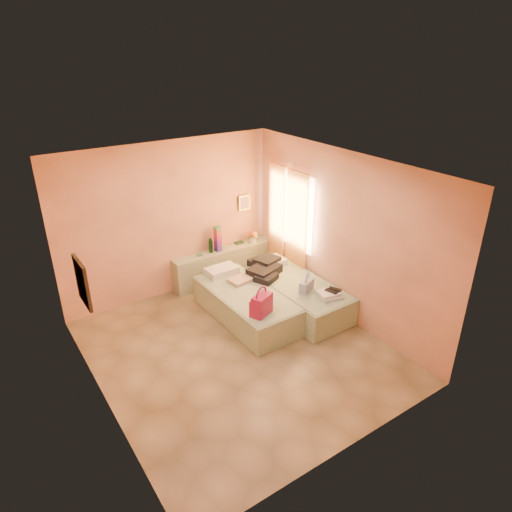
{
  "coord_description": "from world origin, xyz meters",
  "views": [
    {
      "loc": [
        -2.95,
        -4.82,
        4.27
      ],
      "look_at": [
        0.89,
        0.85,
        1.02
      ],
      "focal_mm": 32.0,
      "sensor_mm": 36.0,
      "label": 1
    }
  ],
  "objects_px": {
    "bed_left": "(246,305)",
    "water_bottle": "(211,246)",
    "headboard_ledge": "(223,265)",
    "bed_right": "(297,295)",
    "green_book": "(239,243)",
    "blue_handbag": "(307,286)",
    "flower_vase": "(253,236)",
    "towel_stack": "(330,295)",
    "magenta_handbag": "(261,304)"
  },
  "relations": [
    {
      "from": "flower_vase",
      "to": "magenta_handbag",
      "type": "bearing_deg",
      "value": -120.68
    },
    {
      "from": "green_book",
      "to": "water_bottle",
      "type": "bearing_deg",
      "value": -173.87
    },
    {
      "from": "headboard_ledge",
      "to": "bed_left",
      "type": "distance_m",
      "value": 1.45
    },
    {
      "from": "bed_left",
      "to": "flower_vase",
      "type": "relative_size",
      "value": 7.3
    },
    {
      "from": "bed_left",
      "to": "blue_handbag",
      "type": "xyz_separation_m",
      "value": [
        0.84,
        -0.53,
        0.35
      ]
    },
    {
      "from": "bed_right",
      "to": "green_book",
      "type": "bearing_deg",
      "value": 93.02
    },
    {
      "from": "headboard_ledge",
      "to": "water_bottle",
      "type": "xyz_separation_m",
      "value": [
        -0.25,
        0.02,
        0.46
      ]
    },
    {
      "from": "blue_handbag",
      "to": "towel_stack",
      "type": "xyz_separation_m",
      "value": [
        0.19,
        -0.37,
        -0.05
      ]
    },
    {
      "from": "headboard_ledge",
      "to": "bed_left",
      "type": "height_order",
      "value": "headboard_ledge"
    },
    {
      "from": "flower_vase",
      "to": "headboard_ledge",
      "type": "bearing_deg",
      "value": 176.31
    },
    {
      "from": "bed_right",
      "to": "bed_left",
      "type": "bearing_deg",
      "value": 165.35
    },
    {
      "from": "water_bottle",
      "to": "blue_handbag",
      "type": "bearing_deg",
      "value": -69.77
    },
    {
      "from": "green_book",
      "to": "magenta_handbag",
      "type": "xyz_separation_m",
      "value": [
        -0.96,
        -2.16,
        0.0
      ]
    },
    {
      "from": "water_bottle",
      "to": "green_book",
      "type": "xyz_separation_m",
      "value": [
        0.66,
        0.06,
        -0.12
      ]
    },
    {
      "from": "water_bottle",
      "to": "towel_stack",
      "type": "height_order",
      "value": "water_bottle"
    },
    {
      "from": "towel_stack",
      "to": "headboard_ledge",
      "type": "bearing_deg",
      "value": 106.04
    },
    {
      "from": "bed_left",
      "to": "green_book",
      "type": "bearing_deg",
      "value": 61.1
    },
    {
      "from": "green_book",
      "to": "flower_vase",
      "type": "xyz_separation_m",
      "value": [
        0.25,
        -0.12,
        0.12
      ]
    },
    {
      "from": "bed_left",
      "to": "green_book",
      "type": "distance_m",
      "value": 1.72
    },
    {
      "from": "bed_left",
      "to": "flower_vase",
      "type": "height_order",
      "value": "flower_vase"
    },
    {
      "from": "bed_left",
      "to": "water_bottle",
      "type": "height_order",
      "value": "water_bottle"
    },
    {
      "from": "headboard_ledge",
      "to": "bed_right",
      "type": "bearing_deg",
      "value": -72.07
    },
    {
      "from": "bed_left",
      "to": "headboard_ledge",
      "type": "bearing_deg",
      "value": 74.25
    },
    {
      "from": "bed_left",
      "to": "magenta_handbag",
      "type": "relative_size",
      "value": 5.58
    },
    {
      "from": "bed_left",
      "to": "magenta_handbag",
      "type": "bearing_deg",
      "value": -105.11
    },
    {
      "from": "bed_right",
      "to": "towel_stack",
      "type": "bearing_deg",
      "value": -79.34
    },
    {
      "from": "blue_handbag",
      "to": "water_bottle",
      "type": "bearing_deg",
      "value": 87.34
    },
    {
      "from": "bed_right",
      "to": "headboard_ledge",
      "type": "bearing_deg",
      "value": 107.18
    },
    {
      "from": "bed_right",
      "to": "blue_handbag",
      "type": "bearing_deg",
      "value": -101.07
    },
    {
      "from": "magenta_handbag",
      "to": "blue_handbag",
      "type": "relative_size",
      "value": 1.17
    },
    {
      "from": "water_bottle",
      "to": "blue_handbag",
      "type": "height_order",
      "value": "water_bottle"
    },
    {
      "from": "green_book",
      "to": "blue_handbag",
      "type": "distance_m",
      "value": 2.01
    },
    {
      "from": "towel_stack",
      "to": "magenta_handbag",
      "type": "bearing_deg",
      "value": 169.73
    },
    {
      "from": "bed_right",
      "to": "green_book",
      "type": "distance_m",
      "value": 1.75
    },
    {
      "from": "green_book",
      "to": "towel_stack",
      "type": "distance_m",
      "value": 2.39
    },
    {
      "from": "headboard_ledge",
      "to": "green_book",
      "type": "distance_m",
      "value": 0.54
    },
    {
      "from": "green_book",
      "to": "blue_handbag",
      "type": "bearing_deg",
      "value": -87.18
    },
    {
      "from": "headboard_ledge",
      "to": "water_bottle",
      "type": "height_order",
      "value": "water_bottle"
    },
    {
      "from": "green_book",
      "to": "magenta_handbag",
      "type": "distance_m",
      "value": 2.36
    },
    {
      "from": "green_book",
      "to": "towel_stack",
      "type": "height_order",
      "value": "green_book"
    },
    {
      "from": "headboard_ledge",
      "to": "green_book",
      "type": "xyz_separation_m",
      "value": [
        0.41,
        0.07,
        0.34
      ]
    },
    {
      "from": "flower_vase",
      "to": "blue_handbag",
      "type": "relative_size",
      "value": 0.9
    },
    {
      "from": "blue_handbag",
      "to": "headboard_ledge",
      "type": "bearing_deg",
      "value": 80.73
    },
    {
      "from": "water_bottle",
      "to": "towel_stack",
      "type": "distance_m",
      "value": 2.51
    },
    {
      "from": "bed_right",
      "to": "water_bottle",
      "type": "bearing_deg",
      "value": 114.55
    },
    {
      "from": "blue_handbag",
      "to": "flower_vase",
      "type": "bearing_deg",
      "value": 61.29
    },
    {
      "from": "blue_handbag",
      "to": "towel_stack",
      "type": "relative_size",
      "value": 0.87
    },
    {
      "from": "water_bottle",
      "to": "towel_stack",
      "type": "xyz_separation_m",
      "value": [
        0.91,
        -2.32,
        -0.24
      ]
    },
    {
      "from": "bed_right",
      "to": "magenta_handbag",
      "type": "height_order",
      "value": "magenta_handbag"
    },
    {
      "from": "water_bottle",
      "to": "bed_left",
      "type": "bearing_deg",
      "value": -95.05
    }
  ]
}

